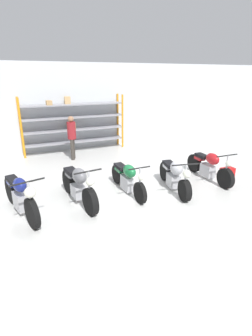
{
  "coord_description": "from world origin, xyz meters",
  "views": [
    {
      "loc": [
        -2.73,
        -5.73,
        3.08
      ],
      "look_at": [
        0.0,
        0.4,
        0.7
      ],
      "focal_mm": 28.0,
      "sensor_mm": 36.0,
      "label": 1
    }
  ],
  "objects_px": {
    "shelving_rack": "(73,123)",
    "motorcycle_red": "(209,166)",
    "person_browsing": "(72,134)",
    "toolbox": "(227,172)",
    "motorcycle_green": "(127,177)",
    "motorcycle_silver": "(174,175)",
    "motorcycle_blue": "(20,196)",
    "motorcycle_grey": "(78,185)"
  },
  "relations": [
    {
      "from": "toolbox",
      "to": "person_browsing",
      "type": "bearing_deg",
      "value": 136.84
    },
    {
      "from": "motorcycle_blue",
      "to": "motorcycle_grey",
      "type": "relative_size",
      "value": 1.03
    },
    {
      "from": "shelving_rack",
      "to": "person_browsing",
      "type": "xyz_separation_m",
      "value": [
        -0.36,
        -1.18,
        -0.23
      ]
    },
    {
      "from": "motorcycle_silver",
      "to": "person_browsing",
      "type": "height_order",
      "value": "person_browsing"
    },
    {
      "from": "motorcycle_green",
      "to": "motorcycle_silver",
      "type": "xyz_separation_m",
      "value": [
        1.28,
        -0.37,
        -0.01
      ]
    },
    {
      "from": "motorcycle_green",
      "to": "motorcycle_blue",
      "type": "bearing_deg",
      "value": -88.72
    },
    {
      "from": "motorcycle_red",
      "to": "toolbox",
      "type": "bearing_deg",
      "value": 88.86
    },
    {
      "from": "motorcycle_silver",
      "to": "person_browsing",
      "type": "relative_size",
      "value": 1.22
    },
    {
      "from": "motorcycle_green",
      "to": "motorcycle_red",
      "type": "distance_m",
      "value": 2.71
    },
    {
      "from": "motorcycle_silver",
      "to": "toolbox",
      "type": "bearing_deg",
      "value": 106.78
    },
    {
      "from": "motorcycle_grey",
      "to": "motorcycle_silver",
      "type": "bearing_deg",
      "value": 75.94
    },
    {
      "from": "motorcycle_silver",
      "to": "toolbox",
      "type": "height_order",
      "value": "motorcycle_silver"
    },
    {
      "from": "motorcycle_green",
      "to": "person_browsing",
      "type": "height_order",
      "value": "person_browsing"
    },
    {
      "from": "motorcycle_red",
      "to": "toolbox",
      "type": "relative_size",
      "value": 4.78
    },
    {
      "from": "shelving_rack",
      "to": "motorcycle_silver",
      "type": "distance_m",
      "value": 5.5
    },
    {
      "from": "toolbox",
      "to": "motorcycle_green",
      "type": "bearing_deg",
      "value": 176.75
    },
    {
      "from": "person_browsing",
      "to": "shelving_rack",
      "type": "bearing_deg",
      "value": -83.09
    },
    {
      "from": "shelving_rack",
      "to": "motorcycle_red",
      "type": "height_order",
      "value": "shelving_rack"
    },
    {
      "from": "person_browsing",
      "to": "toolbox",
      "type": "xyz_separation_m",
      "value": [
        4.1,
        -3.85,
        -0.84
      ]
    },
    {
      "from": "motorcycle_green",
      "to": "toolbox",
      "type": "distance_m",
      "value": 3.46
    },
    {
      "from": "motorcycle_silver",
      "to": "toolbox",
      "type": "relative_size",
      "value": 4.6
    },
    {
      "from": "motorcycle_grey",
      "to": "motorcycle_red",
      "type": "xyz_separation_m",
      "value": [
        4.09,
        -0.08,
        -0.05
      ]
    },
    {
      "from": "motorcycle_grey",
      "to": "motorcycle_green",
      "type": "bearing_deg",
      "value": 85.27
    },
    {
      "from": "motorcycle_red",
      "to": "toolbox",
      "type": "xyz_separation_m",
      "value": [
        0.73,
        -0.05,
        -0.29
      ]
    },
    {
      "from": "motorcycle_red",
      "to": "person_browsing",
      "type": "distance_m",
      "value": 5.11
    },
    {
      "from": "motorcycle_red",
      "to": "shelving_rack",
      "type": "bearing_deg",
      "value": -146.5
    },
    {
      "from": "shelving_rack",
      "to": "toolbox",
      "type": "bearing_deg",
      "value": -53.37
    },
    {
      "from": "motorcycle_grey",
      "to": "person_browsing",
      "type": "height_order",
      "value": "person_browsing"
    },
    {
      "from": "motorcycle_green",
      "to": "motorcycle_silver",
      "type": "bearing_deg",
      "value": 72.55
    },
    {
      "from": "motorcycle_red",
      "to": "toolbox",
      "type": "height_order",
      "value": "motorcycle_red"
    },
    {
      "from": "motorcycle_red",
      "to": "person_browsing",
      "type": "bearing_deg",
      "value": -136.05
    },
    {
      "from": "motorcycle_red",
      "to": "motorcycle_blue",
      "type": "bearing_deg",
      "value": -87.93
    },
    {
      "from": "motorcycle_blue",
      "to": "motorcycle_grey",
      "type": "distance_m",
      "value": 1.37
    },
    {
      "from": "motorcycle_blue",
      "to": "motorcycle_green",
      "type": "relative_size",
      "value": 1.05
    },
    {
      "from": "person_browsing",
      "to": "motorcycle_green",
      "type": "bearing_deg",
      "value": 124.11
    },
    {
      "from": "toolbox",
      "to": "motorcycle_blue",
      "type": "bearing_deg",
      "value": 179.27
    },
    {
      "from": "shelving_rack",
      "to": "person_browsing",
      "type": "height_order",
      "value": "shelving_rack"
    },
    {
      "from": "motorcycle_red",
      "to": "motorcycle_grey",
      "type": "bearing_deg",
      "value": -88.75
    },
    {
      "from": "person_browsing",
      "to": "toolbox",
      "type": "distance_m",
      "value": 5.68
    },
    {
      "from": "motorcycle_grey",
      "to": "motorcycle_blue",
      "type": "bearing_deg",
      "value": -95.38
    },
    {
      "from": "motorcycle_blue",
      "to": "toolbox",
      "type": "relative_size",
      "value": 4.88
    },
    {
      "from": "motorcycle_grey",
      "to": "person_browsing",
      "type": "bearing_deg",
      "value": 161.51
    }
  ]
}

